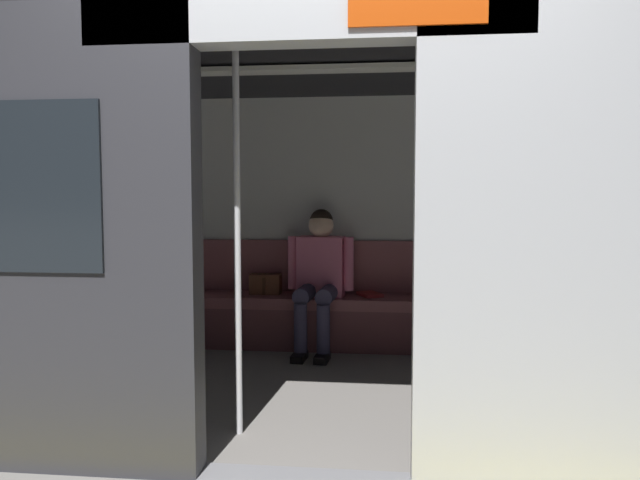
{
  "coord_description": "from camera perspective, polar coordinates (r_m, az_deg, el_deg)",
  "views": [
    {
      "loc": [
        -0.35,
        2.6,
        1.28
      ],
      "look_at": [
        0.07,
        -1.31,
        0.99
      ],
      "focal_mm": 33.7,
      "sensor_mm": 36.0,
      "label": 1
    }
  ],
  "objects": [
    {
      "name": "ground_plane",
      "position": [
        2.92,
        -1.52,
        -21.78
      ],
      "size": [
        60.0,
        60.0,
        0.0
      ],
      "primitive_type": "plane",
      "color": "gray"
    },
    {
      "name": "train_car",
      "position": [
        3.87,
        0.04,
        7.46
      ],
      "size": [
        6.4,
        2.84,
        2.25
      ],
      "color": "#ADAFB5",
      "rests_on": "ground_plane"
    },
    {
      "name": "bench_seat",
      "position": [
        5.03,
        2.06,
        -6.56
      ],
      "size": [
        3.26,
        0.44,
        0.44
      ],
      "color": "#935156",
      "rests_on": "ground_plane"
    },
    {
      "name": "person_seated",
      "position": [
        4.94,
        -0.07,
        -2.93
      ],
      "size": [
        0.55,
        0.69,
        1.17
      ],
      "color": "pink",
      "rests_on": "ground_plane"
    },
    {
      "name": "handbag",
      "position": [
        5.16,
        -5.19,
        -4.18
      ],
      "size": [
        0.26,
        0.15,
        0.17
      ],
      "color": "brown",
      "rests_on": "bench_seat"
    },
    {
      "name": "book",
      "position": [
        5.06,
        4.76,
        -5.17
      ],
      "size": [
        0.24,
        0.26,
        0.03
      ],
      "primitive_type": "cube",
      "rotation": [
        0.0,
        0.0,
        0.48
      ],
      "color": "#B22D2D",
      "rests_on": "bench_seat"
    },
    {
      "name": "grab_pole_door",
      "position": [
        3.18,
        -7.85,
        0.11
      ],
      "size": [
        0.04,
        0.04,
        2.11
      ],
      "primitive_type": "cylinder",
      "color": "silver",
      "rests_on": "ground_plane"
    }
  ]
}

